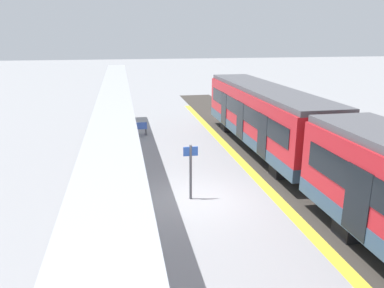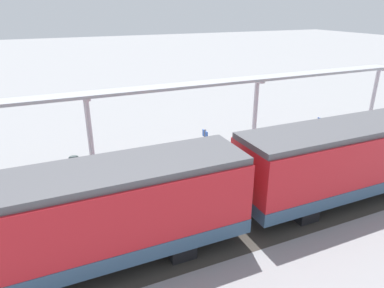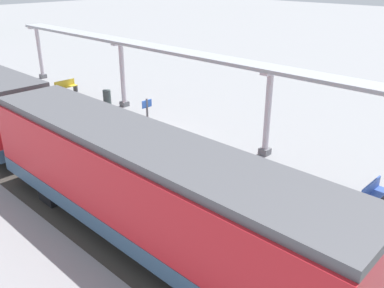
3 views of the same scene
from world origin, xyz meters
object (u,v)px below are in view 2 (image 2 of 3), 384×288
Objects in this scene: canopy_pillar_second at (255,110)px; train_far_carriage at (40,230)px; canopy_pillar_third at (90,132)px; platform_info_sign at (205,145)px; passenger_waiting_near_edge at (18,205)px; train_near_carriage at (372,154)px; canopy_pillar_nearest at (374,94)px; trash_bin at (75,165)px; bench_mid_platform at (326,126)px.

train_far_carriage is at bearing 121.40° from canopy_pillar_second.
canopy_pillar_third is 6.07m from platform_info_sign.
train_far_carriage is 8.13× the size of passenger_waiting_near_edge.
canopy_pillar_nearest reaches higher than train_near_carriage.
train_near_carriage is at bearing 129.52° from canopy_pillar_nearest.
train_near_carriage is at bearing -120.77° from trash_bin.
canopy_pillar_third is 1.87m from trash_bin.
canopy_pillar_nearest is at bearing -80.03° from platform_info_sign.
platform_info_sign is (-1.72, 10.09, 0.89)m from bench_mid_platform.
bench_mid_platform is at bearing -91.57° from trash_bin.
platform_info_sign is (-2.72, -5.39, -0.62)m from canopy_pillar_third.
bench_mid_platform is 0.92× the size of passenger_waiting_near_edge.
train_far_carriage reaches higher than passenger_waiting_near_edge.
train_near_carriage is at bearing -124.85° from canopy_pillar_third.
canopy_pillar_nearest is at bearing -88.57° from trash_bin.
train_near_carriage is 15.12m from passenger_waiting_near_edge.
train_far_carriage is 15.10m from canopy_pillar_second.
passenger_waiting_near_edge is (-1.87, 8.83, -0.30)m from platform_info_sign.
platform_info_sign is at bearing 99.65° from bench_mid_platform.
canopy_pillar_second is 5.52m from bench_mid_platform.
bench_mid_platform is at bearing -31.31° from train_near_carriage.
canopy_pillar_third is (0.00, 10.26, 0.00)m from canopy_pillar_second.
trash_bin is 6.80m from platform_info_sign.
canopy_pillar_third is 4.17× the size of trash_bin.
canopy_pillar_third is 2.34× the size of passenger_waiting_near_edge.
platform_info_sign is (5.15, 5.91, -0.50)m from train_near_carriage.
train_far_carriage reaches higher than bench_mid_platform.
bench_mid_platform is 19.26m from passenger_waiting_near_edge.
canopy_pillar_third reaches higher than train_near_carriage.
canopy_pillar_third reaches higher than bench_mid_platform.
canopy_pillar_second is (7.87, -12.89, 0.11)m from train_far_carriage.
train_near_carriage is 8.16m from bench_mid_platform.
trash_bin is (-0.55, 21.84, -1.49)m from canopy_pillar_nearest.
canopy_pillar_third is at bearing 86.31° from bench_mid_platform.
canopy_pillar_second reaches higher than trash_bin.
canopy_pillar_nearest is 2.55× the size of bench_mid_platform.
passenger_waiting_near_edge is at bearing 100.72° from bench_mid_platform.
passenger_waiting_near_edge is at bearing 101.93° from platform_info_sign.
train_far_carriage is at bearing -166.19° from passenger_waiting_near_edge.
canopy_pillar_nearest is (7.87, -9.54, 0.11)m from train_near_carriage.
train_far_carriage reaches higher than trash_bin.
canopy_pillar_second is 11.37m from trash_bin.
train_near_carriage is at bearing 148.69° from bench_mid_platform.
train_far_carriage is at bearing 122.72° from platform_info_sign.
platform_info_sign is (5.15, -8.02, -0.50)m from train_far_carriage.
canopy_pillar_nearest is 15.70m from platform_info_sign.
canopy_pillar_nearest is at bearing -71.46° from train_far_carriage.
platform_info_sign is at bearing -108.74° from trash_bin.
bench_mid_platform is at bearing -100.84° from canopy_pillar_second.
trash_bin is 4.75m from passenger_waiting_near_edge.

